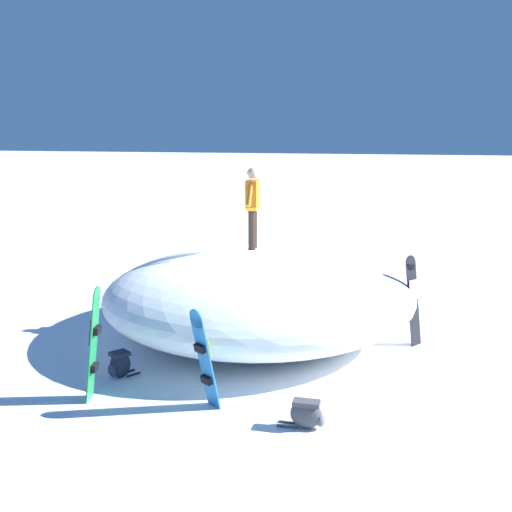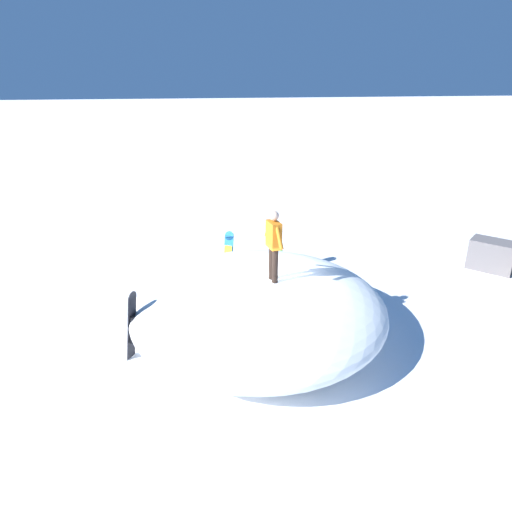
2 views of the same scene
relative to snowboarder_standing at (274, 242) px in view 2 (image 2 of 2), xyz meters
The scene contains 8 objects.
ground 2.62m from the snowboarder_standing, 74.89° to the right, with size 240.00×240.00×0.00m, color white.
snow_mound 1.79m from the snowboarder_standing, 51.06° to the right, with size 6.13×5.96×1.65m, color white.
snowboarder_standing is the anchor object (origin of this frame).
snowboard_primary_upright 4.45m from the snowboarder_standing, 105.31° to the right, with size 0.30×0.35×1.76m.
snowboard_secondary_upright 4.21m from the snowboarder_standing, 81.51° to the right, with size 0.42×0.44×1.53m.
snowboard_tertiary_upright 3.57m from the snowboarder_standing, ahead, with size 0.37×0.38×1.69m.
backpack_near 4.09m from the snowboarder_standing, 111.38° to the right, with size 0.46×0.55×0.43m.
backpack_far 4.96m from the snowboarder_standing, 61.42° to the right, with size 0.66×0.26×0.39m.
Camera 2 is at (1.88, 9.43, 5.92)m, focal length 31.57 mm.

